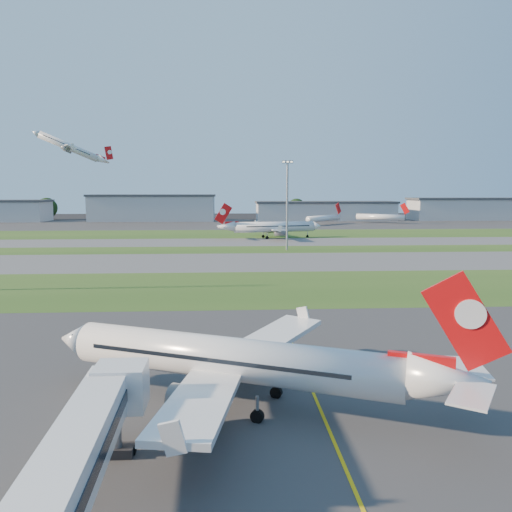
{
  "coord_description": "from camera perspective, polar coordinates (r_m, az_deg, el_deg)",
  "views": [
    {
      "loc": [
        -2.19,
        -35.46,
        17.15
      ],
      "look_at": [
        2.24,
        42.17,
        7.0
      ],
      "focal_mm": 35.0,
      "sensor_mm": 36.0,
      "label": 1
    }
  ],
  "objects": [
    {
      "name": "ground",
      "position": [
        39.45,
        0.25,
        -18.33
      ],
      "size": [
        700.0,
        700.0,
        0.0
      ],
      "primitive_type": "plane",
      "color": "black",
      "rests_on": "ground"
    },
    {
      "name": "apron_near",
      "position": [
        39.45,
        0.25,
        -18.33
      ],
      "size": [
        300.0,
        70.0,
        0.01
      ],
      "primitive_type": "cube",
      "color": "#333335",
      "rests_on": "ground"
    },
    {
      "name": "grass_strip_a",
      "position": [
        89.15,
        -1.8,
        -3.65
      ],
      "size": [
        300.0,
        34.0,
        0.01
      ],
      "primitive_type": "cube",
      "color": "#284A18",
      "rests_on": "ground"
    },
    {
      "name": "taxiway_a",
      "position": [
        121.69,
        -2.2,
        -0.67
      ],
      "size": [
        300.0,
        32.0,
        0.01
      ],
      "primitive_type": "cube",
      "color": "#515154",
      "rests_on": "ground"
    },
    {
      "name": "grass_strip_b",
      "position": [
        146.48,
        -2.38,
        0.71
      ],
      "size": [
        300.0,
        18.0,
        0.01
      ],
      "primitive_type": "cube",
      "color": "#284A18",
      "rests_on": "ground"
    },
    {
      "name": "taxiway_b",
      "position": [
        168.35,
        -2.5,
        1.59
      ],
      "size": [
        300.0,
        26.0,
        0.01
      ],
      "primitive_type": "cube",
      "color": "#515154",
      "rests_on": "ground"
    },
    {
      "name": "grass_strip_c",
      "position": [
        201.2,
        -2.63,
        2.54
      ],
      "size": [
        300.0,
        40.0,
        0.01
      ],
      "primitive_type": "cube",
      "color": "#284A18",
      "rests_on": "ground"
    },
    {
      "name": "apron_far",
      "position": [
        261.03,
        -2.78,
        3.66
      ],
      "size": [
        400.0,
        80.0,
        0.01
      ],
      "primitive_type": "cube",
      "color": "#333335",
      "rests_on": "ground"
    },
    {
      "name": "yellow_line",
      "position": [
        40.04,
        7.78,
        -18.0
      ],
      "size": [
        0.25,
        60.0,
        0.02
      ],
      "primitive_type": "cube",
      "color": "gold",
      "rests_on": "ground"
    },
    {
      "name": "jet_bridge",
      "position": [
        25.3,
        -22.36,
        -24.47
      ],
      "size": [
        4.2,
        26.9,
        6.2
      ],
      "color": "silver",
      "rests_on": "ground"
    },
    {
      "name": "airliner_parked",
      "position": [
        40.76,
        -2.59,
        -11.83
      ],
      "size": [
        31.87,
        27.09,
        10.56
      ],
      "rotation": [
        0.0,
        0.0,
        -0.4
      ],
      "color": "white",
      "rests_on": "ground"
    },
    {
      "name": "airliner_taxiing",
      "position": [
        182.02,
        2.0,
        3.31
      ],
      "size": [
        36.67,
        30.79,
        11.57
      ],
      "rotation": [
        0.0,
        0.0,
        3.35
      ],
      "color": "white",
      "rests_on": "ground"
    },
    {
      "name": "airliner_departing",
      "position": [
        267.36,
        -20.53,
        11.59
      ],
      "size": [
        35.48,
        29.77,
        11.22
      ],
      "rotation": [
        0.0,
        0.0,
        0.22
      ],
      "color": "white"
    },
    {
      "name": "mini_jet_near",
      "position": [
        258.17,
        7.78,
        4.29
      ],
      "size": [
        21.97,
        20.92,
        9.48
      ],
      "rotation": [
        0.0,
        0.0,
        0.76
      ],
      "color": "white",
      "rests_on": "ground"
    },
    {
      "name": "mini_jet_far",
      "position": [
        277.94,
        14.04,
        4.36
      ],
      "size": [
        24.76,
        17.31,
        9.48
      ],
      "rotation": [
        0.0,
        0.0,
        -0.59
      ],
      "color": "white",
      "rests_on": "ground"
    },
    {
      "name": "light_mast_centre",
      "position": [
        144.5,
        3.59,
        6.5
      ],
      "size": [
        3.2,
        0.7,
        25.8
      ],
      "color": "gray",
      "rests_on": "ground"
    },
    {
      "name": "hangar_west",
      "position": [
        293.75,
        -11.69,
        5.43
      ],
      "size": [
        71.4,
        23.0,
        15.2
      ],
      "color": "#A5A8AD",
      "rests_on": "ground"
    },
    {
      "name": "hangar_east",
      "position": [
        296.26,
        7.9,
        5.14
      ],
      "size": [
        81.6,
        23.0,
        11.2
      ],
      "color": "#A5A8AD",
      "rests_on": "ground"
    },
    {
      "name": "hangar_far_east",
      "position": [
        330.43,
        25.24,
        4.91
      ],
      "size": [
        96.9,
        23.0,
        13.2
      ],
      "color": "#A5A8AD",
      "rests_on": "ground"
    },
    {
      "name": "tree_west",
      "position": [
        324.08,
        -22.79,
        5.09
      ],
      "size": [
        12.1,
        12.1,
        13.2
      ],
      "color": "black",
      "rests_on": "ground"
    },
    {
      "name": "tree_mid_west",
      "position": [
        302.2,
        -6.67,
        5.24
      ],
      "size": [
        9.9,
        9.9,
        10.8
      ],
      "color": "black",
      "rests_on": "ground"
    },
    {
      "name": "tree_mid_east",
      "position": [
        307.54,
        4.64,
        5.49
      ],
      "size": [
        11.55,
        11.55,
        12.6
      ],
      "color": "black",
      "rests_on": "ground"
    },
    {
      "name": "tree_east",
      "position": [
        324.55,
        17.98,
        5.14
      ],
      "size": [
        10.45,
        10.45,
        11.4
      ],
      "color": "black",
      "rests_on": "ground"
    }
  ]
}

